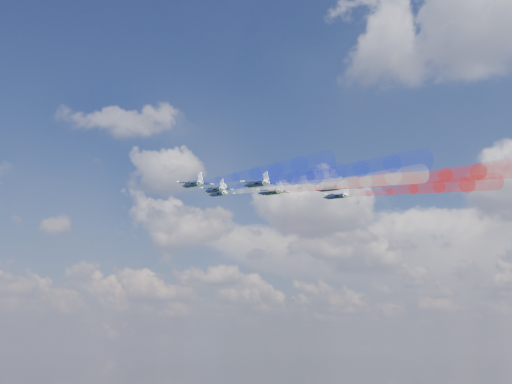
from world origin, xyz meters
The scene contains 16 objects.
jet_lead centered at (-10.01, -16.45, 132.68)m, with size 9.56×11.95×3.19m, color black, non-canonical shape.
trail_lead centered at (16.63, -27.49, 128.54)m, with size 3.98×47.72×3.98m, color white, non-canonical shape.
jet_inner_left centered at (-0.45, -29.54, 129.79)m, with size 9.56×11.95×3.19m, color black, non-canonical shape.
trail_inner_left centered at (26.20, -40.57, 125.64)m, with size 3.98×47.72×3.98m, color #1B30ED, non-canonical shape.
jet_inner_right centered at (6.69, -12.34, 131.48)m, with size 9.56×11.95×3.19m, color black, non-canonical shape.
trail_inner_right centered at (33.34, -23.38, 127.34)m, with size 3.98×47.72×3.98m, color red, non-canonical shape.
jet_outer_left centered at (5.65, -45.34, 127.02)m, with size 9.56×11.95×3.19m, color black, non-canonical shape.
trail_outer_left centered at (32.30, -56.38, 122.88)m, with size 3.98×47.72×3.98m, color #1B30ED, non-canonical shape.
jet_center_third centered at (14.46, -24.87, 127.99)m, with size 9.56×11.95×3.19m, color black, non-canonical shape.
trail_center_third centered at (41.11, -35.91, 123.84)m, with size 3.98×47.72×3.98m, color white, non-canonical shape.
jet_outer_right centered at (23.00, -5.01, 129.49)m, with size 9.56×11.95×3.19m, color black, non-canonical shape.
trail_outer_right centered at (49.64, -16.05, 125.34)m, with size 3.98×47.72×3.98m, color red, non-canonical shape.
jet_rear_left centered at (20.77, -39.76, 126.00)m, with size 9.56×11.95×3.19m, color black, non-canonical shape.
trail_rear_left centered at (47.41, -50.80, 121.85)m, with size 3.98×47.72×3.98m, color #1B30ED, non-canonical shape.
jet_rear_right centered at (30.27, -21.65, 127.22)m, with size 9.56×11.95×3.19m, color black, non-canonical shape.
trail_rear_right centered at (56.91, -32.68, 123.08)m, with size 3.98×47.72×3.98m, color red, non-canonical shape.
Camera 1 is at (104.78, -156.32, 88.26)m, focal length 44.42 mm.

